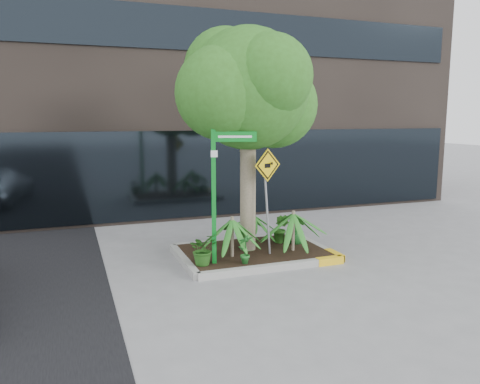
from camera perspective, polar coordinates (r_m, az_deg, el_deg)
name	(u,v)px	position (r m, az deg, el deg)	size (l,w,h in m)	color
ground	(250,261)	(10.27, 1.24, -8.41)	(80.00, 80.00, 0.00)	gray
planter	(255,252)	(10.56, 1.87, -7.34)	(3.35, 2.36, 0.15)	#9E9E99
tree	(248,89)	(10.24, 0.96, 12.44)	(3.37, 2.99, 5.05)	gray
palm_front	(294,213)	(10.39, 6.55, -2.62)	(1.01, 1.01, 1.12)	gray
palm_left	(232,219)	(9.88, -0.96, -3.33)	(0.98, 0.98, 1.09)	gray
palm_back	(254,215)	(11.10, 1.67, -2.86)	(0.77, 0.77, 0.86)	gray
shrub_a	(203,249)	(9.48, -4.55, -6.93)	(0.58, 0.58, 0.65)	#215317
shrub_b	(296,229)	(11.10, 6.84, -4.52)	(0.38, 0.38, 0.68)	#1F6A26
shrub_c	(245,249)	(9.53, 0.67, -6.91)	(0.33, 0.33, 0.62)	#206924
shrub_d	(281,228)	(11.09, 5.00, -4.45)	(0.38, 0.38, 0.70)	#25591A
street_sign_post	(217,177)	(9.34, -2.86, 1.88)	(0.88, 1.09, 3.10)	#0B8021
cattle_sign	(267,183)	(10.01, 3.34, 1.08)	(0.67, 0.28, 2.28)	slate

